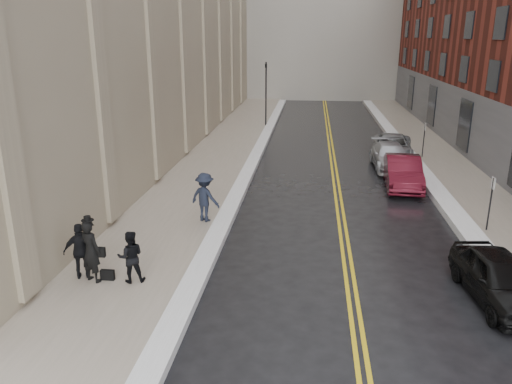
% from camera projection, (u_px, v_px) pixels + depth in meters
% --- Properties ---
extents(ground, '(160.00, 160.00, 0.00)m').
position_uv_depth(ground, '(257.00, 342.00, 12.27)').
color(ground, black).
rests_on(ground, ground).
extents(sidewalk_left, '(4.00, 64.00, 0.15)m').
position_uv_depth(sidewalk_left, '(209.00, 169.00, 27.89)').
color(sidewalk_left, gray).
rests_on(sidewalk_left, ground).
extents(sidewalk_right, '(3.00, 64.00, 0.15)m').
position_uv_depth(sidewalk_right, '(459.00, 176.00, 26.45)').
color(sidewalk_right, gray).
rests_on(sidewalk_right, ground).
extents(lane_stripe_a, '(0.12, 64.00, 0.01)m').
position_uv_depth(lane_stripe_a, '(333.00, 174.00, 27.18)').
color(lane_stripe_a, gold).
rests_on(lane_stripe_a, ground).
extents(lane_stripe_b, '(0.12, 64.00, 0.01)m').
position_uv_depth(lane_stripe_b, '(337.00, 174.00, 27.15)').
color(lane_stripe_b, gold).
rests_on(lane_stripe_b, ground).
extents(snow_ridge_left, '(0.70, 60.80, 0.26)m').
position_uv_depth(snow_ridge_left, '(249.00, 169.00, 27.63)').
color(snow_ridge_left, white).
rests_on(snow_ridge_left, ground).
extents(snow_ridge_right, '(0.85, 60.80, 0.30)m').
position_uv_depth(snow_ridge_right, '(423.00, 174.00, 26.62)').
color(snow_ridge_right, white).
rests_on(snow_ridge_right, ground).
extents(traffic_signal, '(0.18, 0.15, 5.20)m').
position_uv_depth(traffic_signal, '(266.00, 89.00, 40.05)').
color(traffic_signal, black).
rests_on(traffic_signal, ground).
extents(parking_sign_near, '(0.06, 0.35, 2.23)m').
position_uv_depth(parking_sign_near, '(491.00, 200.00, 18.60)').
color(parking_sign_near, black).
rests_on(parking_sign_near, ground).
extents(parking_sign_far, '(0.06, 0.35, 2.23)m').
position_uv_depth(parking_sign_far, '(424.00, 137.00, 29.97)').
color(parking_sign_far, black).
rests_on(parking_sign_far, ground).
extents(car_black, '(2.08, 4.26, 1.40)m').
position_uv_depth(car_black, '(500.00, 278.00, 13.99)').
color(car_black, black).
rests_on(car_black, ground).
extents(car_maroon, '(1.92, 4.76, 1.54)m').
position_uv_depth(car_maroon, '(403.00, 172.00, 24.59)').
color(car_maroon, '#4C0D19').
rests_on(car_maroon, ground).
extents(car_silver_near, '(2.04, 4.80, 1.38)m').
position_uv_depth(car_silver_near, '(390.00, 156.00, 28.13)').
color(car_silver_near, '#ACAEB4').
rests_on(car_silver_near, ground).
extents(car_silver_far, '(2.99, 5.37, 1.42)m').
position_uv_depth(car_silver_far, '(392.00, 147.00, 30.45)').
color(car_silver_far, '#929599').
rests_on(car_silver_far, ground).
extents(pedestrian_main, '(0.83, 0.71, 1.94)m').
position_uv_depth(pedestrian_main, '(91.00, 251.00, 14.75)').
color(pedestrian_main, black).
rests_on(pedestrian_main, sidewalk_left).
extents(pedestrian_a, '(0.93, 0.82, 1.60)m').
position_uv_depth(pedestrian_a, '(131.00, 257.00, 14.77)').
color(pedestrian_a, black).
rests_on(pedestrian_a, sidewalk_left).
extents(pedestrian_b, '(1.46, 1.18, 1.96)m').
position_uv_depth(pedestrian_b, '(205.00, 197.00, 19.61)').
color(pedestrian_b, black).
rests_on(pedestrian_b, sidewalk_left).
extents(pedestrian_c, '(1.11, 0.78, 1.74)m').
position_uv_depth(pedestrian_c, '(81.00, 251.00, 14.99)').
color(pedestrian_c, black).
rests_on(pedestrian_c, sidewalk_left).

